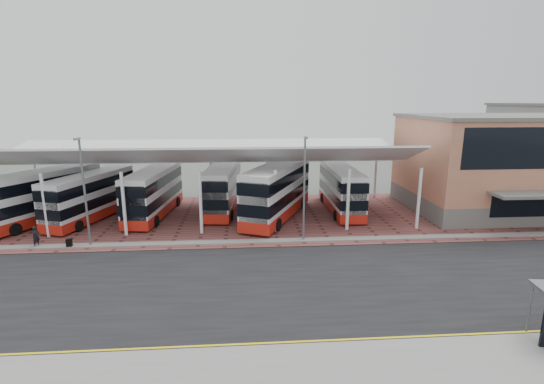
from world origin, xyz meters
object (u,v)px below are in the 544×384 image
at_px(bus_5, 341,189).
at_px(pedestrian, 36,237).
at_px(bus_2, 154,193).
at_px(terminal, 506,163).
at_px(bus_1, 91,197).
at_px(bus_0, 42,197).
at_px(bus_4, 278,192).
at_px(bus_3, 223,188).

bearing_deg(bus_5, pedestrian, -160.83).
relative_size(bus_2, bus_5, 1.04).
bearing_deg(terminal, bus_1, -178.94).
bearing_deg(bus_2, bus_0, -165.66).
height_order(bus_4, bus_5, bus_4).
bearing_deg(bus_5, bus_0, -175.56).
bearing_deg(bus_2, bus_4, -0.59).
bearing_deg(terminal, bus_5, 178.25).
bearing_deg(bus_3, bus_1, -163.71).
bearing_deg(pedestrian, bus_0, 44.63).
bearing_deg(bus_0, bus_1, 33.93).
distance_m(bus_1, pedestrian, 7.19).
bearing_deg(bus_0, bus_3, 37.33).
bearing_deg(bus_4, bus_0, -156.37).
distance_m(bus_2, bus_3, 6.46).
bearing_deg(bus_0, pedestrian, -41.43).
distance_m(bus_0, bus_5, 27.22).
height_order(bus_2, bus_3, bus_3).
xyz_separation_m(bus_3, bus_5, (11.46, -1.04, -0.08)).
bearing_deg(bus_1, bus_3, 28.58).
distance_m(bus_4, pedestrian, 19.47).
distance_m(terminal, bus_1, 39.38).
bearing_deg(bus_0, terminal, 29.12).
relative_size(bus_1, pedestrian, 6.53).
distance_m(bus_2, bus_4, 11.51).
height_order(bus_1, bus_5, bus_5).
bearing_deg(bus_5, bus_2, -177.83).
relative_size(terminal, bus_2, 1.71).
xyz_separation_m(bus_0, pedestrian, (2.48, -6.47, -1.48)).
distance_m(bus_0, pedestrian, 7.08).
relative_size(bus_4, pedestrian, 7.48).
xyz_separation_m(bus_1, bus_2, (5.42, 0.84, 0.08)).
height_order(terminal, bus_1, terminal).
xyz_separation_m(terminal, bus_0, (-43.29, -1.18, -2.33)).
relative_size(bus_0, bus_2, 1.02).
height_order(bus_4, pedestrian, bus_4).
bearing_deg(pedestrian, bus_5, -48.13).
bearing_deg(terminal, bus_3, 176.82).
bearing_deg(bus_5, bus_1, -176.05).
distance_m(terminal, bus_5, 16.32).
bearing_deg(bus_2, pedestrian, -125.21).
bearing_deg(terminal, pedestrian, -169.39).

